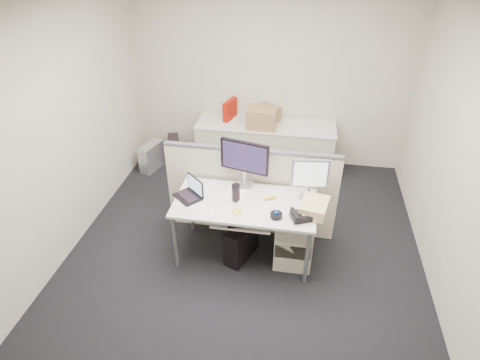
% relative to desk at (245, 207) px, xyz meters
% --- Properties ---
extents(floor, '(4.00, 4.50, 0.01)m').
position_rel_desk_xyz_m(floor, '(0.00, 0.00, -0.67)').
color(floor, black).
rests_on(floor, ground).
extents(ceiling, '(4.00, 4.50, 0.01)m').
position_rel_desk_xyz_m(ceiling, '(0.00, 0.00, 2.04)').
color(ceiling, white).
rests_on(ceiling, ground).
extents(wall_back, '(4.00, 0.02, 2.70)m').
position_rel_desk_xyz_m(wall_back, '(0.00, 2.25, 0.69)').
color(wall_back, beige).
rests_on(wall_back, ground).
extents(wall_left, '(0.02, 4.50, 2.70)m').
position_rel_desk_xyz_m(wall_left, '(-2.00, 0.00, 0.69)').
color(wall_left, beige).
rests_on(wall_left, ground).
extents(wall_right, '(0.02, 4.50, 2.70)m').
position_rel_desk_xyz_m(wall_right, '(2.00, 0.00, 0.69)').
color(wall_right, beige).
rests_on(wall_right, ground).
extents(desk, '(1.50, 0.75, 0.73)m').
position_rel_desk_xyz_m(desk, '(0.00, 0.00, 0.00)').
color(desk, silver).
rests_on(desk, floor).
extents(keyboard_tray, '(0.62, 0.32, 0.02)m').
position_rel_desk_xyz_m(keyboard_tray, '(0.00, -0.18, -0.04)').
color(keyboard_tray, silver).
rests_on(keyboard_tray, desk).
extents(drawer_pedestal, '(0.40, 0.55, 0.65)m').
position_rel_desk_xyz_m(drawer_pedestal, '(0.55, 0.05, -0.34)').
color(drawer_pedestal, '#B7B399').
rests_on(drawer_pedestal, floor).
extents(cubicle_partition, '(2.00, 0.06, 1.10)m').
position_rel_desk_xyz_m(cubicle_partition, '(0.00, 0.45, -0.11)').
color(cubicle_partition, beige).
rests_on(cubicle_partition, floor).
extents(back_counter, '(2.00, 0.60, 0.72)m').
position_rel_desk_xyz_m(back_counter, '(0.00, 1.93, -0.30)').
color(back_counter, '#B7B399').
rests_on(back_counter, floor).
extents(monitor_main, '(0.59, 0.34, 0.55)m').
position_rel_desk_xyz_m(monitor_main, '(-0.06, 0.32, 0.34)').
color(monitor_main, black).
rests_on(monitor_main, desk).
extents(monitor_small, '(0.41, 0.24, 0.47)m').
position_rel_desk_xyz_m(monitor_small, '(0.65, 0.18, 0.30)').
color(monitor_small, '#B7B7BC').
rests_on(monitor_small, desk).
extents(laptop, '(0.36, 0.35, 0.22)m').
position_rel_desk_xyz_m(laptop, '(-0.62, -0.02, 0.17)').
color(laptop, black).
rests_on(laptop, desk).
extents(trackball, '(0.16, 0.16, 0.05)m').
position_rel_desk_xyz_m(trackball, '(0.35, -0.20, 0.09)').
color(trackball, black).
rests_on(trackball, desk).
extents(desk_phone, '(0.25, 0.23, 0.06)m').
position_rel_desk_xyz_m(desk_phone, '(0.60, -0.18, 0.10)').
color(desk_phone, black).
rests_on(desk_phone, desk).
extents(paper_stack, '(0.23, 0.28, 0.01)m').
position_rel_desk_xyz_m(paper_stack, '(-0.12, 0.12, 0.07)').
color(paper_stack, white).
rests_on(paper_stack, desk).
extents(sticky_pad, '(0.12, 0.12, 0.01)m').
position_rel_desk_xyz_m(sticky_pad, '(-0.05, -0.18, 0.07)').
color(sticky_pad, gold).
rests_on(sticky_pad, desk).
extents(travel_mug, '(0.10, 0.10, 0.18)m').
position_rel_desk_xyz_m(travel_mug, '(-0.10, 0.02, 0.16)').
color(travel_mug, black).
rests_on(travel_mug, desk).
extents(banana, '(0.17, 0.12, 0.04)m').
position_rel_desk_xyz_m(banana, '(0.26, 0.10, 0.08)').
color(banana, yellow).
rests_on(banana, desk).
extents(cellphone, '(0.08, 0.12, 0.02)m').
position_rel_desk_xyz_m(cellphone, '(-0.15, 0.20, 0.07)').
color(cellphone, black).
rests_on(cellphone, desk).
extents(manila_folders, '(0.32, 0.38, 0.13)m').
position_rel_desk_xyz_m(manila_folders, '(0.72, -0.05, 0.13)').
color(manila_folders, '#D3B581').
rests_on(manila_folders, desk).
extents(keyboard, '(0.42, 0.25, 0.02)m').
position_rel_desk_xyz_m(keyboard, '(0.05, -0.22, -0.02)').
color(keyboard, black).
rests_on(keyboard, keyboard_tray).
extents(pc_tower_desk, '(0.35, 0.51, 0.44)m').
position_rel_desk_xyz_m(pc_tower_desk, '(-0.03, -0.05, -0.45)').
color(pc_tower_desk, black).
rests_on(pc_tower_desk, floor).
extents(pc_tower_spare_dark, '(0.27, 0.43, 0.38)m').
position_rel_desk_xyz_m(pc_tower_spare_dark, '(-1.45, 1.94, -0.48)').
color(pc_tower_spare_dark, black).
rests_on(pc_tower_spare_dark, floor).
extents(pc_tower_spare_silver, '(0.29, 0.47, 0.41)m').
position_rel_desk_xyz_m(pc_tower_spare_silver, '(-1.70, 1.63, -0.46)').
color(pc_tower_spare_silver, '#B7B7BC').
rests_on(pc_tower_spare_silver, floor).
extents(cardboard_box_left, '(0.41, 0.31, 0.31)m').
position_rel_desk_xyz_m(cardboard_box_left, '(-0.05, 1.81, 0.21)').
color(cardboard_box_left, olive).
rests_on(cardboard_box_left, back_counter).
extents(cardboard_box_right, '(0.42, 0.40, 0.24)m').
position_rel_desk_xyz_m(cardboard_box_right, '(0.00, 2.05, 0.18)').
color(cardboard_box_right, olive).
rests_on(cardboard_box_right, back_counter).
extents(red_binder, '(0.16, 0.34, 0.31)m').
position_rel_desk_xyz_m(red_binder, '(-0.55, 2.03, 0.21)').
color(red_binder, '#960E02').
rests_on(red_binder, back_counter).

